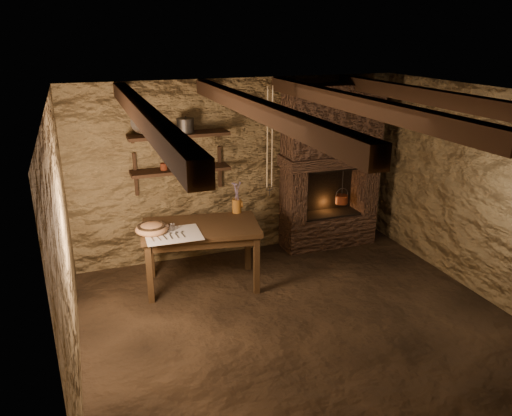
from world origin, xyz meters
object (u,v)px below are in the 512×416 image
object	(u,v)px
stoneware_jug	(237,199)
red_pot	(342,199)
wooden_bowl	(152,229)
work_table	(202,253)
iron_stockpot	(186,126)

from	to	relation	value
stoneware_jug	red_pot	bearing A→B (deg)	-15.85
stoneware_jug	wooden_bowl	world-z (taller)	stoneware_jug
work_table	iron_stockpot	size ratio (longest dim) A/B	7.01
red_pot	wooden_bowl	bearing A→B (deg)	-168.26
stoneware_jug	iron_stockpot	xyz separation A→B (m)	(-0.53, 0.39, 0.89)
stoneware_jug	iron_stockpot	distance (m)	1.11
work_table	wooden_bowl	distance (m)	0.71
wooden_bowl	red_pot	bearing A→B (deg)	11.74
iron_stockpot	work_table	bearing A→B (deg)	-91.41
work_table	wooden_bowl	xyz separation A→B (m)	(-0.58, -0.03, 0.41)
wooden_bowl	iron_stockpot	distance (m)	1.37
stoneware_jug	iron_stockpot	bearing A→B (deg)	118.81
stoneware_jug	red_pot	distance (m)	1.70
wooden_bowl	red_pot	distance (m)	2.85
work_table	iron_stockpot	distance (m)	1.58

